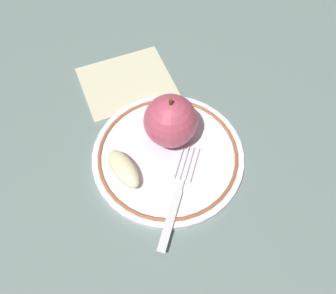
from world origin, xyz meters
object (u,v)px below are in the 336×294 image
Objects in this scene: fork at (176,199)px; napkin_folded at (127,82)px; plate at (168,156)px; apple_slice_front at (124,169)px; apple_red_whole at (170,121)px.

napkin_folded is (0.11, 0.22, -0.01)m from fork.
plate reaches higher than napkin_folded.
apple_red_whole is at bearing 99.50° from apple_slice_front.
apple_red_whole is 0.58× the size of fork.
apple_slice_front is 0.19m from napkin_folded.
apple_slice_front is 0.47× the size of napkin_folded.
apple_slice_front is 0.46× the size of fork.
fork reaches higher than napkin_folded.
apple_red_whole reaches higher than apple_slice_front.
apple_red_whole is at bearing 37.69° from plate.
plate is at bearing -142.31° from apple_red_whole.
apple_red_whole reaches higher than plate.
plate is at bearing 82.39° from apple_slice_front.
apple_slice_front reaches higher than fork.
plate is 1.52× the size of napkin_folded.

